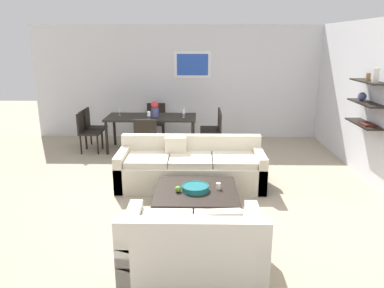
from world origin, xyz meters
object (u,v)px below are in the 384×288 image
object	(u,v)px
dining_chair_left_near	(87,129)
dining_chair_head	(156,119)
wine_glass_left_far	(120,110)
sofa_beige	(191,168)
wine_glass_right_near	(184,112)
centerpiece_vase	(155,109)
wine_glass_foot	(149,114)
loveseat_white	(193,247)
apple_on_coffee_table	(178,189)
decorative_bowl	(195,188)
dining_table	(151,120)
dining_chair_right_near	(215,130)
dining_chair_left_far	(92,125)
candle_jar	(218,186)
coffee_table	(196,203)
dining_chair_foot	(146,137)
wine_glass_right_far	(184,110)
dining_chair_right_far	(214,126)

from	to	relation	value
dining_chair_left_near	dining_chair_head	world-z (taller)	same
wine_glass_left_far	sofa_beige	bearing A→B (deg)	-53.07
wine_glass_right_near	centerpiece_vase	size ratio (longest dim) A/B	0.51
dining_chair_left_near	wine_glass_foot	xyz separation A→B (m)	(1.37, -0.17, 0.37)
loveseat_white	apple_on_coffee_table	world-z (taller)	loveseat_white
decorative_bowl	dining_chair_left_near	distance (m)	3.80
dining_table	dining_chair_right_near	size ratio (longest dim) A/B	2.20
dining_chair_left_far	dining_chair_left_near	distance (m)	0.38
loveseat_white	dining_chair_left_near	xyz separation A→B (m)	(-2.35, 4.24, 0.21)
candle_jar	coffee_table	bearing A→B (deg)	-173.20
coffee_table	candle_jar	bearing A→B (deg)	6.80
wine_glass_right_near	centerpiece_vase	bearing A→B (deg)	174.31
wine_glass_left_far	centerpiece_vase	xyz separation A→B (m)	(0.80, -0.15, 0.06)
dining_chair_left_far	dining_chair_right_near	xyz separation A→B (m)	(2.75, -0.38, 0.00)
loveseat_white	coffee_table	bearing A→B (deg)	89.01
dining_chair_foot	centerpiece_vase	size ratio (longest dim) A/B	2.62
dining_chair_foot	wine_glass_right_far	distance (m)	1.23
candle_jar	dining_chair_left_far	xyz separation A→B (m)	(-2.68, 3.31, 0.08)
wine_glass_foot	wine_glass_left_far	distance (m)	0.85
decorative_bowl	dining_chair_left_far	bearing A→B (deg)	125.11
loveseat_white	dining_chair_right_far	size ratio (longest dim) A/B	1.63
dining_chair_left_near	wine_glass_left_far	distance (m)	0.81
centerpiece_vase	dining_chair_foot	bearing A→B (deg)	-96.42
dining_table	dining_chair_head	bearing A→B (deg)	90.00
candle_jar	loveseat_white	bearing A→B (deg)	-103.79
dining_chair_head	loveseat_white	bearing A→B (deg)	-79.46
sofa_beige	wine_glass_right_far	xyz separation A→B (m)	(-0.19, 2.14, 0.59)
candle_jar	centerpiece_vase	size ratio (longest dim) A/B	0.26
dining_chair_left_near	wine_glass_right_near	world-z (taller)	wine_glass_right_near
loveseat_white	dining_chair_right_near	world-z (taller)	dining_chair_right_near
candle_jar	wine_glass_right_far	distance (m)	3.31
coffee_table	loveseat_white	bearing A→B (deg)	-90.99
apple_on_coffee_table	wine_glass_foot	distance (m)	2.99
dining_table	wine_glass_foot	xyz separation A→B (m)	(-0.00, -0.37, 0.19)
dining_chair_left_near	dining_chair_right_far	bearing A→B (deg)	7.96
dining_chair_left_near	wine_glass_right_near	size ratio (longest dim) A/B	5.09
wine_glass_left_far	dining_chair_right_near	bearing A→B (deg)	-8.14
centerpiece_vase	dining_chair_right_far	bearing A→B (deg)	10.41
dining_chair_foot	dining_chair_right_far	distance (m)	1.72
dining_table	dining_chair_left_near	distance (m)	1.40
decorative_bowl	centerpiece_vase	bearing A→B (deg)	106.07
dining_chair_left_far	dining_chair_right_far	bearing A→B (deg)	0.00
decorative_bowl	wine_glass_left_far	bearing A→B (deg)	117.40
wine_glass_right_near	wine_glass_right_far	size ratio (longest dim) A/B	0.95
dining_chair_right_far	wine_glass_right_near	xyz separation A→B (m)	(-0.67, -0.30, 0.37)
dining_chair_left_near	dining_chair_right_near	size ratio (longest dim) A/B	1.00
dining_chair_head	decorative_bowl	bearing A→B (deg)	-76.12
dining_chair_left_near	dining_chair_right_far	size ratio (longest dim) A/B	1.00
sofa_beige	dining_chair_foot	xyz separation A→B (m)	(-0.90, 1.20, 0.21)
dining_chair_left_far	centerpiece_vase	xyz separation A→B (m)	(1.46, -0.24, 0.42)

